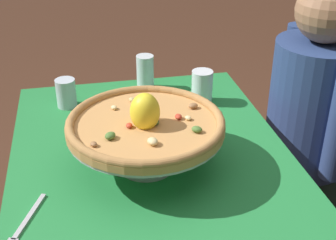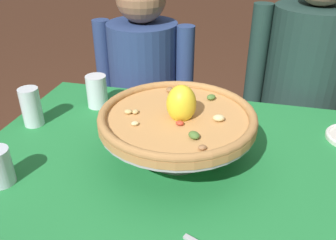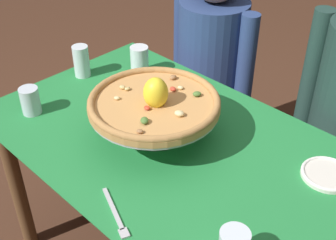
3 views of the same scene
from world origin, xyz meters
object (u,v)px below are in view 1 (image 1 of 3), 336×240
object	(u,v)px
water_glass_front_left	(66,95)
dinner_fork	(25,223)
water_glass_side_left	(145,74)
water_glass_back_left	(202,89)
pizza_stand	(146,138)
pizza	(146,123)
diner_left	(307,138)

from	to	relation	value
water_glass_front_left	dinner_fork	world-z (taller)	water_glass_front_left
water_glass_side_left	water_glass_back_left	size ratio (longest dim) A/B	1.10
pizza_stand	water_glass_side_left	size ratio (longest dim) A/B	3.25
pizza_stand	water_glass_front_left	distance (m)	0.47
pizza	water_glass_front_left	world-z (taller)	pizza
pizza_stand	dinner_fork	distance (m)	0.38
pizza_stand	pizza	xyz separation A→B (m)	(0.00, -0.00, 0.05)
water_glass_front_left	dinner_fork	size ratio (longest dim) A/B	0.54
pizza_stand	water_glass_side_left	distance (m)	0.52
water_glass_front_left	water_glass_back_left	world-z (taller)	water_glass_back_left
water_glass_side_left	water_glass_front_left	size ratio (longest dim) A/B	1.30
water_glass_back_left	diner_left	xyz separation A→B (m)	(0.05, 0.41, -0.22)
pizza	water_glass_back_left	bearing A→B (deg)	144.19
water_glass_side_left	pizza_stand	bearing A→B (deg)	-8.87
water_glass_side_left	pizza	bearing A→B (deg)	-8.86
pizza_stand	dinner_fork	bearing A→B (deg)	-60.62
water_glass_front_left	dinner_fork	xyz separation A→B (m)	(0.60, -0.11, -0.04)
water_glass_front_left	diner_left	size ratio (longest dim) A/B	0.09
pizza	water_glass_front_left	bearing A→B (deg)	-153.16
water_glass_side_left	dinner_fork	bearing A→B (deg)	-30.18
pizza	diner_left	world-z (taller)	diner_left
water_glass_back_left	water_glass_front_left	bearing A→B (deg)	-97.85
water_glass_front_left	diner_left	world-z (taller)	diner_left
dinner_fork	water_glass_front_left	bearing A→B (deg)	169.72
pizza_stand	pizza	size ratio (longest dim) A/B	0.99
water_glass_front_left	dinner_fork	distance (m)	0.61
pizza_stand	water_glass_back_left	size ratio (longest dim) A/B	3.57
pizza_stand	diner_left	xyz separation A→B (m)	(-0.31, 0.67, -0.26)
water_glass_side_left	water_glass_back_left	distance (m)	0.23
dinner_fork	water_glass_side_left	bearing A→B (deg)	149.82
water_glass_side_left	dinner_fork	world-z (taller)	water_glass_side_left
pizza_stand	pizza	distance (m)	0.05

